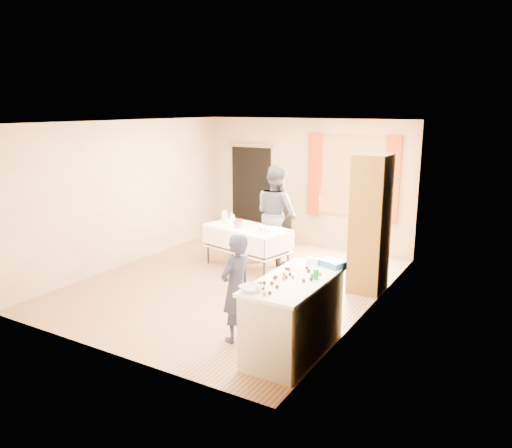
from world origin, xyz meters
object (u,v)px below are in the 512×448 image
Objects in this scene: cabinet at (370,224)px; party_table at (247,243)px; counter at (294,316)px; woman at (277,214)px; chair at (278,239)px; girl at (236,288)px.

party_table is (-2.23, 0.01, -0.63)m from cabinet.
woman is (-1.87, 3.06, 0.45)m from counter.
party_table is 0.93× the size of woman.
party_table is (-2.13, 2.44, -0.01)m from counter.
chair is 0.75m from woman.
woman reaches higher than chair.
chair is (0.09, 1.04, -0.14)m from party_table.
cabinet is at bearing 87.64° from counter.
cabinet is at bearing -26.79° from chair.
cabinet is 1.29× the size of party_table.
counter is (-0.10, -2.43, -0.62)m from cabinet.
counter is at bearing -92.36° from cabinet.
cabinet is 2.10× the size of chair.
counter reaches higher than party_table.
counter is 0.90× the size of party_table.
woman is at bearing 162.23° from cabinet.
cabinet is 1.43× the size of counter.
chair is at bearing 97.25° from party_table.
cabinet reaches higher than girl.
chair is at bearing -41.81° from woman.
girl reaches higher than chair.
counter is 0.83× the size of woman.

